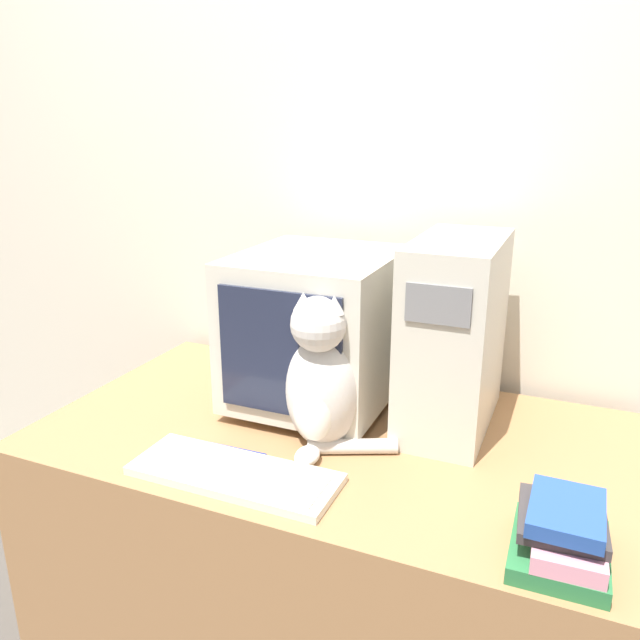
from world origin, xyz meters
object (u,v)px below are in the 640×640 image
Objects in this scene: computer_tower at (454,334)px; pen at (237,450)px; crt_monitor at (317,329)px; cat at (322,382)px; book_stack at (563,535)px; keyboard at (234,474)px.

computer_tower is 0.57m from pen.
pen is (-0.41, -0.34, -0.22)m from computer_tower.
crt_monitor is 2.97× the size of pen.
cat is at bearing -135.45° from computer_tower.
crt_monitor is 2.13× the size of book_stack.
keyboard is 0.11m from pen.
pen is at bearing -101.74° from crt_monitor.
computer_tower is 1.25× the size of cat.
computer_tower reaches higher than keyboard.
book_stack is 1.40× the size of pen.
keyboard is 0.27m from cat.
book_stack is at bearing -32.72° from crt_monitor.
crt_monitor reaches higher than pen.
cat is at bearing 159.29° from book_stack.
book_stack is at bearing -0.14° from keyboard.
crt_monitor is at bearing -174.85° from computer_tower.
pen is (-0.69, 0.10, -0.04)m from book_stack.
cat is (0.10, -0.21, -0.05)m from crt_monitor.
crt_monitor is 0.93× the size of computer_tower.
cat is at bearing -63.36° from crt_monitor.
keyboard is at bearing -62.59° from pen.
crt_monitor is at bearing 88.20° from keyboard.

